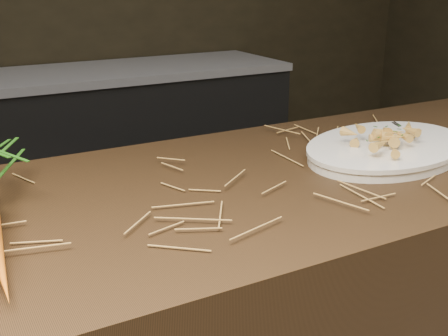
{
  "coord_description": "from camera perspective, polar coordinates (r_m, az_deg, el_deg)",
  "views": [
    {
      "loc": [
        -0.59,
        -0.62,
        1.3
      ],
      "look_at": [
        -0.11,
        0.24,
        0.96
      ],
      "focal_mm": 45.0,
      "sensor_mm": 36.0,
      "label": 1
    }
  ],
  "objects": [
    {
      "name": "back_counter",
      "position": [
        3.07,
        -10.8,
        2.17
      ],
      "size": [
        1.82,
        0.62,
        0.84
      ],
      "color": "black",
      "rests_on": "ground"
    },
    {
      "name": "straw_bedding",
      "position": [
        1.16,
        3.48,
        -0.62
      ],
      "size": [
        1.4,
        0.6,
        0.02
      ],
      "primitive_type": null,
      "color": "olive",
      "rests_on": "main_counter"
    },
    {
      "name": "serving_fork",
      "position": [
        1.49,
        20.02,
        3.43
      ],
      "size": [
        0.08,
        0.17,
        0.0
      ],
      "primitive_type": "cube",
      "rotation": [
        0.0,
        0.0,
        -0.38
      ],
      "color": "silver",
      "rests_on": "serving_platter"
    },
    {
      "name": "serving_platter",
      "position": [
        1.36,
        16.19,
        1.81
      ],
      "size": [
        0.52,
        0.42,
        0.02
      ],
      "primitive_type": null,
      "rotation": [
        0.0,
        0.0,
        0.28
      ],
      "color": "white",
      "rests_on": "main_counter"
    },
    {
      "name": "roasted_veg_heap",
      "position": [
        1.35,
        16.33,
        3.32
      ],
      "size": [
        0.26,
        0.22,
        0.05
      ],
      "primitive_type": null,
      "rotation": [
        0.0,
        0.0,
        0.28
      ],
      "color": "gold",
      "rests_on": "serving_platter"
    }
  ]
}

